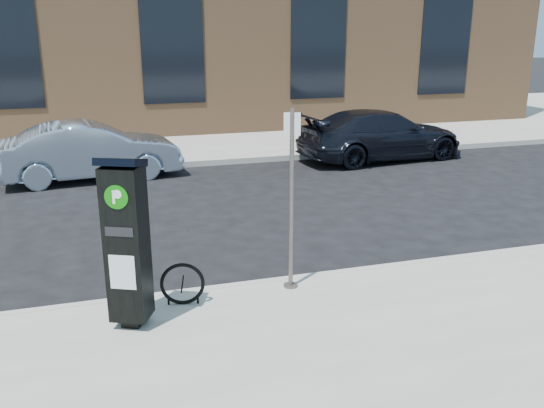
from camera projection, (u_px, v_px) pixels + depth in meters
name	position (u px, v px, depth m)	size (l,w,h in m)	color
ground	(291.00, 286.00, 8.30)	(120.00, 120.00, 0.00)	black
sidewalk_far	(169.00, 129.00, 21.10)	(60.00, 12.00, 0.15)	gray
curb_near	(292.00, 282.00, 8.26)	(60.00, 0.12, 0.16)	#9E9B93
curb_far	(197.00, 164.00, 15.62)	(60.00, 0.12, 0.16)	#9E9B93
building	(154.00, 14.00, 22.67)	(28.00, 10.05, 8.25)	#8C613F
parking_kiosk	(127.00, 241.00, 6.61)	(0.61, 0.58, 2.08)	black
sign_pole	(291.00, 202.00, 7.60)	(0.21, 0.20, 2.45)	#514B47
bike_rack	(182.00, 284.00, 7.36)	(0.57, 0.16, 0.57)	black
car_silver	(91.00, 151.00, 14.12)	(1.50, 4.29, 1.41)	#8C9DB2
car_dark	(381.00, 135.00, 16.31)	(1.98, 4.86, 1.41)	black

